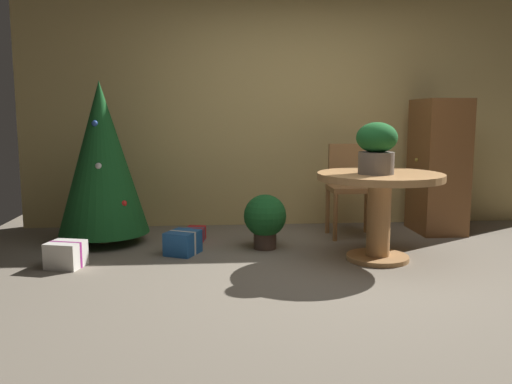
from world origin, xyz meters
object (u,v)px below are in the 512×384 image
Objects in this scene: gift_box_blue at (183,243)px; potted_plant at (265,218)px; flower_vase at (377,146)px; round_dining_table at (379,196)px; gift_box_cream at (66,255)px; gift_box_red at (195,234)px; wooden_cabinet at (438,166)px; holiday_tree at (102,158)px; wooden_chair_far at (350,183)px.

potted_plant is (0.75, 0.14, 0.18)m from gift_box_blue.
round_dining_table is at bearing 47.76° from flower_vase.
round_dining_table reaches higher than gift_box_cream.
wooden_cabinet is (2.53, 0.24, 0.63)m from gift_box_red.
holiday_tree is at bearing -175.98° from wooden_cabinet.
gift_box_cream reaches higher than gift_box_red.
flower_vase reaches higher than gift_box_blue.
wooden_chair_far is 3.26× the size of gift_box_red.
wooden_cabinet is 2.01m from potted_plant.
flower_vase is 1.87m from gift_box_blue.
potted_plant is (1.52, -0.35, -0.54)m from holiday_tree.
flower_vase is 0.45× the size of wooden_chair_far.
potted_plant is (-1.88, -0.58, -0.41)m from wooden_cabinet.
round_dining_table is 0.68× the size of holiday_tree.
gift_box_cream reaches higher than gift_box_blue.
holiday_tree is 1.11m from gift_box_cream.
gift_box_red is 1.31m from gift_box_cream.
wooden_cabinet is (2.62, 0.72, 0.59)m from gift_box_blue.
wooden_cabinet reaches higher than gift_box_red.
gift_box_cream is at bearing -140.67° from gift_box_red.
wooden_chair_far reaches higher than potted_plant.
potted_plant is at bearing 10.52° from gift_box_blue.
gift_box_red is 0.21× the size of wooden_cabinet.
potted_plant reaches higher than gift_box_blue.
holiday_tree is 3.41m from wooden_cabinet.
gift_box_blue is at bearing 20.55° from gift_box_cream.
gift_box_blue is (-0.09, -0.49, 0.04)m from gift_box_red.
wooden_chair_far is at bearing -174.25° from wooden_cabinet.
holiday_tree reaches higher than wooden_cabinet.
wooden_chair_far is 2.88× the size of gift_box_cream.
gift_box_blue is 2.78m from wooden_cabinet.
wooden_cabinet reaches higher than potted_plant.
wooden_chair_far is at bearing 20.60° from gift_box_cream.
potted_plant is at bearing -27.97° from gift_box_red.
gift_box_blue is (-1.61, 0.39, -0.87)m from flower_vase.
gift_box_cream is (-2.59, -0.02, -0.44)m from round_dining_table.
wooden_chair_far is 0.60× the size of holiday_tree.
holiday_tree is 1.11× the size of wooden_cabinet.
round_dining_table is at bearing -11.15° from gift_box_blue.
wooden_chair_far is at bearing 3.35° from holiday_tree.
round_dining_table is 2.08× the size of potted_plant.
round_dining_table is at bearing -27.37° from gift_box_red.
flower_vase is at bearing -132.28° from wooden_cabinet.
gift_box_red is 2.62m from wooden_cabinet.
potted_plant is at bearing -152.03° from wooden_chair_far.
holiday_tree reaches higher than potted_plant.
holiday_tree is (-2.44, 0.81, 0.27)m from round_dining_table.
gift_box_blue is at bearing -164.58° from wooden_cabinet.
potted_plant is at bearing 153.06° from round_dining_table.
flower_vase is 1.11m from wooden_chair_far.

